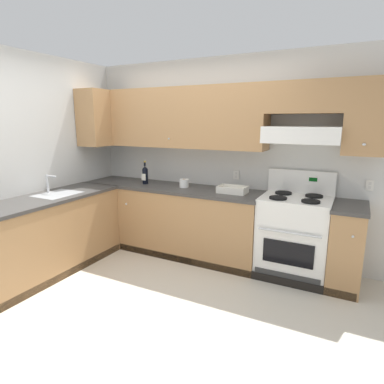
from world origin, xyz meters
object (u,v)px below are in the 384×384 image
object	(u,v)px
stove	(294,236)
wine_bottle	(145,175)
bowl	(232,191)
paper_towel_roll	(184,183)

from	to	relation	value
stove	wine_bottle	size ratio (longest dim) A/B	3.75
stove	bowl	world-z (taller)	stove
stove	wine_bottle	world-z (taller)	wine_bottle
stove	paper_towel_roll	world-z (taller)	stove
stove	bowl	bearing A→B (deg)	-179.29
wine_bottle	bowl	size ratio (longest dim) A/B	0.92
stove	bowl	xyz separation A→B (m)	(-0.75, -0.01, 0.46)
wine_bottle	bowl	xyz separation A→B (m)	(1.27, 0.01, -0.10)
stove	wine_bottle	xyz separation A→B (m)	(-2.02, -0.02, 0.56)
paper_towel_roll	stove	bearing A→B (deg)	-0.93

